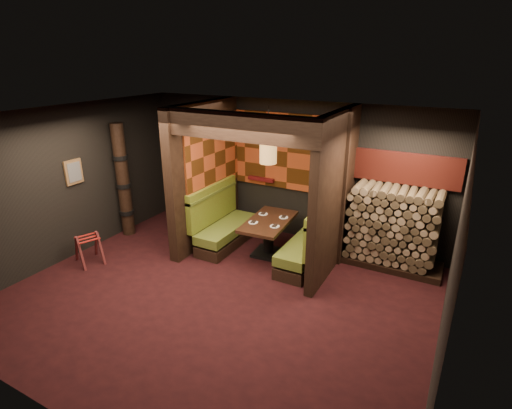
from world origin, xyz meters
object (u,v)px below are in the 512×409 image
object	(u,v)px
booth_bench_left	(223,226)
luggage_rack	(89,247)
firewood_stack	(396,229)
pendant_lamp	(268,151)
dining_table	(269,231)
totem_column	(123,181)
booth_bench_right	(310,245)

from	to	relation	value
booth_bench_left	luggage_rack	xyz separation A→B (m)	(-1.77, -1.86, -0.10)
luggage_rack	firewood_stack	distance (m)	5.65
pendant_lamp	luggage_rack	xyz separation A→B (m)	(-2.80, -1.83, -1.77)
booth_bench_left	luggage_rack	distance (m)	2.57
booth_bench_left	dining_table	distance (m)	1.04
booth_bench_left	totem_column	xyz separation A→B (m)	(-2.09, -0.55, 0.79)
booth_bench_right	dining_table	xyz separation A→B (m)	(-0.86, 0.02, 0.09)
booth_bench_left	firewood_stack	size ratio (longest dim) A/B	0.92
pendant_lamp	totem_column	xyz separation A→B (m)	(-3.12, -0.52, -0.89)
dining_table	pendant_lamp	bearing A→B (deg)	-90.00
totem_column	firewood_stack	world-z (taller)	totem_column
booth_bench_left	dining_table	bearing A→B (deg)	1.12
booth_bench_left	firewood_stack	bearing A→B (deg)	12.17
totem_column	pendant_lamp	bearing A→B (deg)	9.46
dining_table	luggage_rack	size ratio (longest dim) A/B	2.10
booth_bench_left	dining_table	size ratio (longest dim) A/B	1.13
dining_table	totem_column	bearing A→B (deg)	-169.65
booth_bench_left	luggage_rack	size ratio (longest dim) A/B	2.37
dining_table	booth_bench_right	bearing A→B (deg)	-1.35
pendant_lamp	booth_bench_right	bearing A→B (deg)	1.99
booth_bench_left	firewood_stack	world-z (taller)	firewood_stack
booth_bench_right	totem_column	distance (m)	4.10
booth_bench_left	booth_bench_right	distance (m)	1.89
dining_table	firewood_stack	distance (m)	2.33
booth_bench_right	totem_column	bearing A→B (deg)	-172.14
firewood_stack	luggage_rack	bearing A→B (deg)	-152.99
totem_column	booth_bench_left	bearing A→B (deg)	14.75
booth_bench_right	pendant_lamp	xyz separation A→B (m)	(-0.86, -0.03, 1.67)
booth_bench_right	booth_bench_left	bearing A→B (deg)	180.00
booth_bench_right	dining_table	world-z (taller)	booth_bench_right
luggage_rack	totem_column	xyz separation A→B (m)	(-0.32, 1.31, 0.88)
booth_bench_right	luggage_rack	distance (m)	4.11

